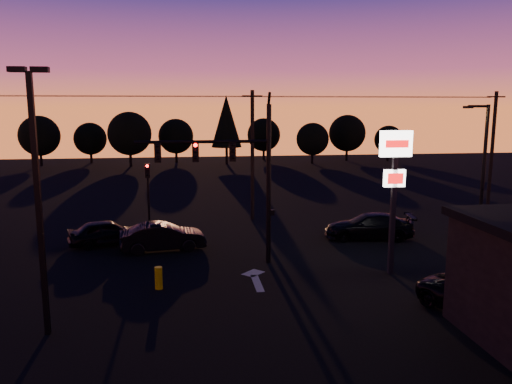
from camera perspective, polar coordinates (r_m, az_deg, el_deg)
ground at (r=21.90m, az=-0.80°, el=-11.34°), size 120.00×120.00×0.00m
lane_arrow at (r=23.51m, az=-0.09°, el=-9.82°), size 1.20×3.10×0.01m
traffic_signal_mast at (r=24.57m, az=-2.22°, el=2.85°), size 6.79×0.52×8.58m
secondary_signal at (r=32.26m, az=-12.24°, el=0.55°), size 0.30×0.31×4.35m
parking_lot_light at (r=18.17m, az=-23.73°, el=0.68°), size 1.25×0.30×9.14m
pylon_sign at (r=23.96m, az=15.57°, el=2.27°), size 1.50×0.28×6.80m
streetlight at (r=30.77m, az=24.43°, el=2.40°), size 1.55×0.35×8.00m
utility_pole_1 at (r=34.74m, az=-0.42°, el=4.29°), size 1.40×0.26×9.00m
utility_pole_2 at (r=41.15m, az=25.36°, el=4.20°), size 1.40×0.26×9.00m
power_wires at (r=34.59m, az=-0.42°, el=10.86°), size 36.00×1.22×0.07m
bollard at (r=22.47m, az=-11.07°, el=-9.62°), size 0.33×0.33×0.99m
tree_0 at (r=73.03m, az=-23.52°, el=5.91°), size 5.36×5.36×6.74m
tree_1 at (r=74.65m, az=-18.42°, el=5.79°), size 4.54×4.54×5.71m
tree_2 at (r=68.78m, az=-14.25°, el=6.48°), size 5.77×5.78×7.26m
tree_3 at (r=72.42m, az=-9.14°, el=6.31°), size 4.95×4.95×6.22m
tree_4 at (r=69.53m, az=-3.41°, el=8.08°), size 4.18×4.18×9.50m
tree_5 at (r=75.29m, az=0.89°, el=6.55°), size 4.95×4.95×6.22m
tree_6 at (r=70.64m, az=6.48°, el=6.03°), size 4.54×4.54×5.71m
tree_7 at (r=75.16m, az=10.39°, el=6.63°), size 5.36×5.36×6.74m
tree_8 at (r=76.38m, az=14.90°, el=5.81°), size 4.12×4.12×5.19m
car_left at (r=30.06m, az=-16.64°, el=-4.43°), size 4.64×2.94×1.47m
car_mid at (r=28.20m, az=-10.61°, el=-5.05°), size 4.85×2.27×1.54m
car_right at (r=30.93m, az=12.78°, el=-3.82°), size 5.57×3.04×1.53m
suv_parked at (r=21.26m, az=24.41°, el=-11.00°), size 4.28×5.22×1.32m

